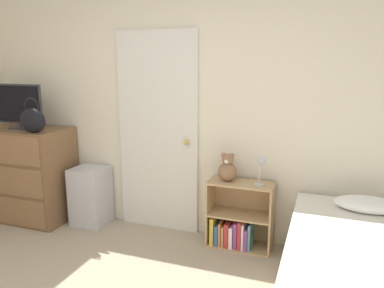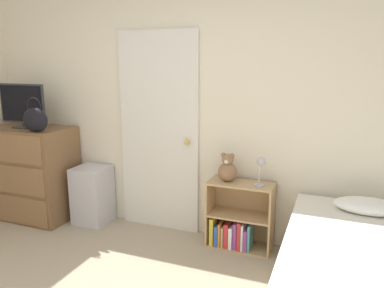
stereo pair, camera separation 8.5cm
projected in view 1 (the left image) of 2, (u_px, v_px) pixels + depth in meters
The scene contains 9 objects.
wall_back at pixel (184, 107), 3.68m from camera, with size 10.00×0.06×2.55m.
door_closed at pixel (158, 133), 3.78m from camera, with size 0.85×0.09×2.02m.
dresser at pixel (29, 174), 4.11m from camera, with size 0.90×0.55×1.02m.
tv at pixel (19, 106), 3.94m from camera, with size 0.59×0.16×0.47m.
handbag at pixel (33, 120), 3.72m from camera, with size 0.30×0.12×0.35m.
storage_bin at pixel (91, 196), 4.02m from camera, with size 0.35×0.34×0.62m.
bookshelf at pixel (237, 222), 3.52m from camera, with size 0.60×0.29×0.63m.
teddy_bear at pixel (227, 169), 3.44m from camera, with size 0.18×0.18×0.27m.
desk_lamp at pixel (261, 165), 3.29m from camera, with size 0.10×0.10×0.27m.
Camera 1 is at (1.34, -1.33, 1.71)m, focal length 35.00 mm.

